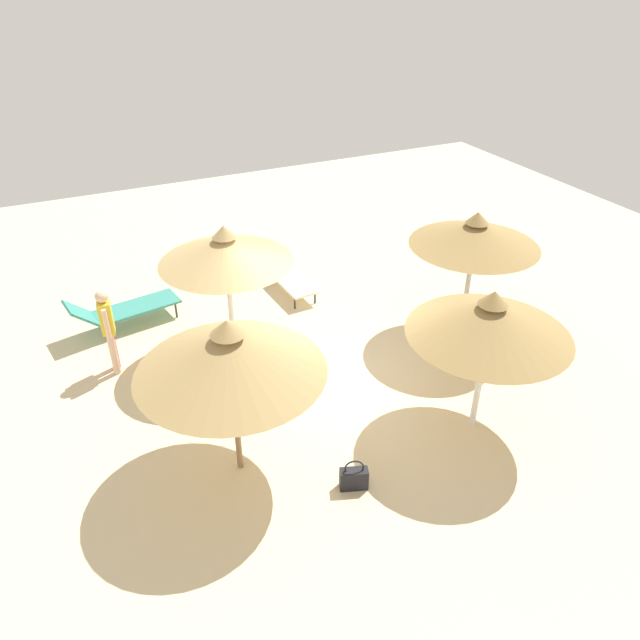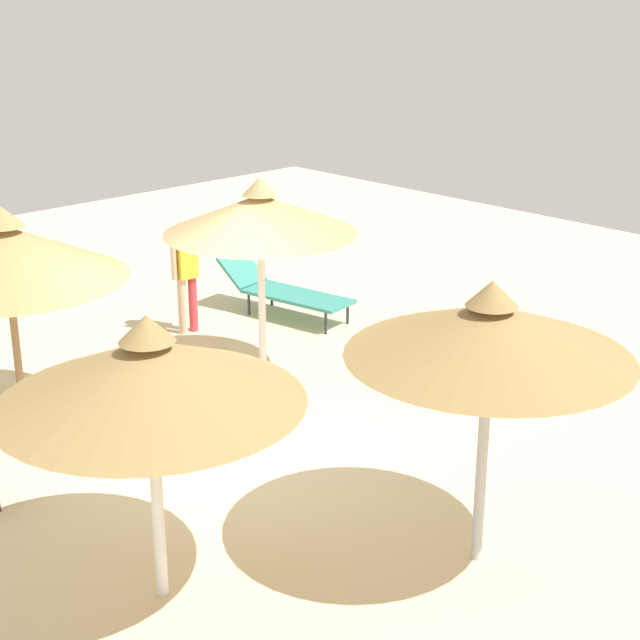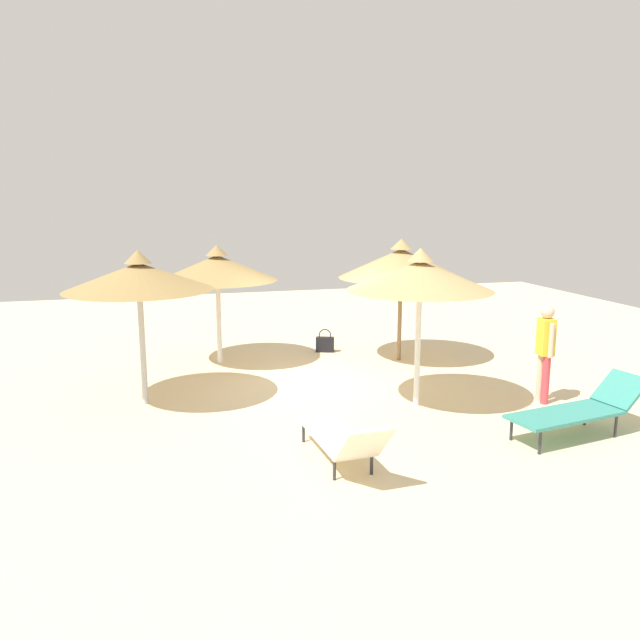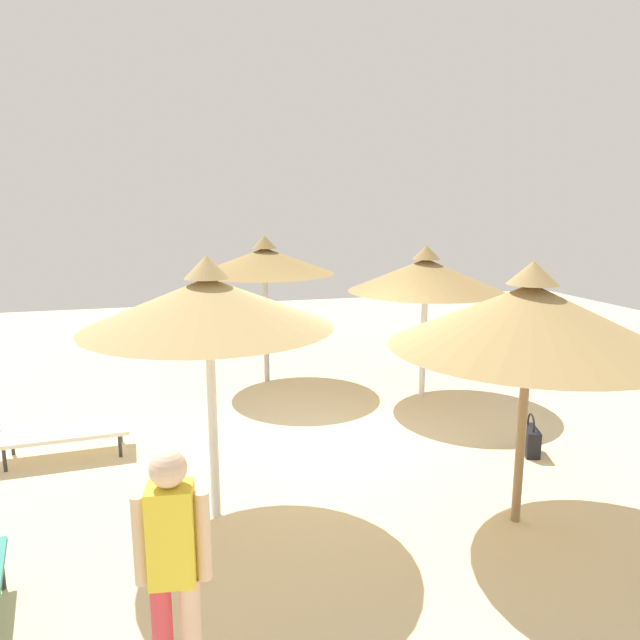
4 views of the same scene
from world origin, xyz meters
name	(u,v)px [view 4 (image 4 of 4)]	position (x,y,z in m)	size (l,w,h in m)	color
ground	(331,454)	(0.00, 0.00, -0.05)	(24.00, 24.00, 0.10)	beige
parasol_umbrella_far_left	(530,316)	(2.09, 1.33, 2.10)	(2.65, 2.65, 2.62)	olive
parasol_umbrella_back	(265,261)	(-3.21, -0.28, 2.18)	(2.45, 2.45, 2.62)	#B2B2B7
parasol_umbrella_edge	(208,303)	(1.21, -1.57, 2.21)	(2.40, 2.40, 2.66)	white
parasol_umbrella_near_left	(426,275)	(-1.69, 2.07, 2.04)	(2.49, 2.49, 2.51)	white
lounge_chair_front	(37,429)	(-0.71, -3.59, 0.39)	(0.72, 2.09, 0.87)	silver
person_standing_center	(173,561)	(3.37, -1.98, 0.97)	(0.26, 0.46, 1.69)	beige
handbag	(530,439)	(0.73, 2.44, 0.19)	(0.44, 0.30, 0.53)	black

